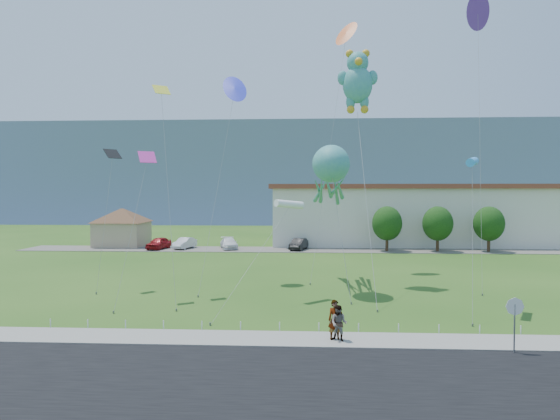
% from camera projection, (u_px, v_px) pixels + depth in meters
% --- Properties ---
extents(ground, '(160.00, 160.00, 0.00)m').
position_uv_depth(ground, '(300.00, 325.00, 26.63)').
color(ground, '#285116').
rests_on(ground, ground).
extents(road, '(80.00, 8.00, 0.06)m').
position_uv_depth(road, '(296.00, 381.00, 18.65)').
color(road, black).
rests_on(road, ground).
extents(sidewalk, '(80.00, 2.50, 0.10)m').
position_uv_depth(sidewalk, '(299.00, 339.00, 23.89)').
color(sidewalk, gray).
rests_on(sidewalk, ground).
extents(parking_strip, '(70.00, 6.00, 0.06)m').
position_uv_depth(parking_strip, '(304.00, 250.00, 61.56)').
color(parking_strip, '#59544C').
rests_on(parking_strip, ground).
extents(hill_ridge, '(160.00, 50.00, 25.00)m').
position_uv_depth(hill_ridge, '(306.00, 174.00, 145.95)').
color(hill_ridge, slate).
rests_on(hill_ridge, ground).
extents(pavilion, '(9.20, 9.20, 5.00)m').
position_uv_depth(pavilion, '(122.00, 223.00, 65.75)').
color(pavilion, tan).
rests_on(pavilion, ground).
extents(warehouse, '(61.00, 15.00, 8.20)m').
position_uv_depth(warehouse, '(492.00, 214.00, 68.98)').
color(warehouse, beige).
rests_on(warehouse, ground).
extents(stop_sign, '(0.80, 0.07, 2.50)m').
position_uv_depth(stop_sign, '(515.00, 312.00, 21.85)').
color(stop_sign, slate).
rests_on(stop_sign, ground).
extents(rope_fence, '(26.05, 0.05, 0.50)m').
position_uv_depth(rope_fence, '(299.00, 327.00, 25.33)').
color(rope_fence, white).
rests_on(rope_fence, ground).
extents(tree_near, '(3.60, 3.60, 5.47)m').
position_uv_depth(tree_near, '(387.00, 223.00, 59.90)').
color(tree_near, '#3F2B19').
rests_on(tree_near, ground).
extents(tree_mid, '(3.60, 3.60, 5.47)m').
position_uv_depth(tree_mid, '(438.00, 224.00, 59.57)').
color(tree_mid, '#3F2B19').
rests_on(tree_mid, ground).
extents(tree_far, '(3.60, 3.60, 5.47)m').
position_uv_depth(tree_far, '(489.00, 224.00, 59.25)').
color(tree_far, '#3F2B19').
rests_on(tree_far, ground).
extents(pedestrian_left, '(0.74, 0.54, 1.88)m').
position_uv_depth(pedestrian_left, '(335.00, 320.00, 23.73)').
color(pedestrian_left, gray).
rests_on(pedestrian_left, sidewalk).
extents(pedestrian_right, '(1.00, 0.91, 1.68)m').
position_uv_depth(pedestrian_right, '(339.00, 323.00, 23.47)').
color(pedestrian_right, gray).
rests_on(pedestrian_right, sidewalk).
extents(parked_car_red, '(2.52, 4.56, 1.47)m').
position_uv_depth(parked_car_red, '(159.00, 243.00, 62.11)').
color(parked_car_red, maroon).
rests_on(parked_car_red, parking_strip).
extents(parked_car_silver, '(2.44, 4.38, 1.37)m').
position_uv_depth(parked_car_silver, '(185.00, 243.00, 62.61)').
color(parked_car_silver, silver).
rests_on(parked_car_silver, parking_strip).
extents(parked_car_white, '(3.02, 5.01, 1.36)m').
position_uv_depth(parked_car_white, '(229.00, 243.00, 62.56)').
color(parked_car_white, white).
rests_on(parked_car_white, parking_strip).
extents(parked_car_black, '(2.42, 4.42, 1.38)m').
position_uv_depth(parked_car_black, '(299.00, 244.00, 61.41)').
color(parked_car_black, black).
rests_on(parked_car_black, parking_strip).
extents(octopus_kite, '(2.64, 9.81, 10.44)m').
position_uv_depth(octopus_kite, '(330.00, 174.00, 36.08)').
color(octopus_kite, teal).
rests_on(octopus_kite, ground).
extents(teddy_bear_kite, '(3.11, 10.78, 18.19)m').
position_uv_depth(teddy_bear_kite, '(358.00, 80.00, 38.70)').
color(teddy_bear_kite, teal).
rests_on(teddy_bear_kite, ground).
extents(small_kite_yellow, '(3.17, 6.35, 14.76)m').
position_uv_depth(small_kite_yellow, '(163.00, 114.00, 34.33)').
color(small_kite_yellow, yellow).
rests_on(small_kite_yellow, ground).
extents(small_kite_cyan, '(1.36, 4.84, 9.36)m').
position_uv_depth(small_kite_cyan, '(472.00, 163.00, 29.63)').
color(small_kite_cyan, '#359FF1').
rests_on(small_kite_cyan, ground).
extents(small_kite_black, '(1.29, 3.00, 10.38)m').
position_uv_depth(small_kite_black, '(111.00, 167.00, 36.45)').
color(small_kite_black, black).
rests_on(small_kite_black, ground).
extents(small_kite_purple, '(2.68, 7.65, 22.39)m').
position_uv_depth(small_kite_purple, '(478.00, 19.00, 40.12)').
color(small_kite_purple, '#682EBA').
rests_on(small_kite_purple, ground).
extents(small_kite_orange, '(4.30, 9.51, 22.53)m').
position_uv_depth(small_kite_orange, '(345.00, 39.00, 45.86)').
color(small_kite_orange, '#E75619').
rests_on(small_kite_orange, ground).
extents(small_kite_white, '(4.26, 8.23, 6.76)m').
position_uv_depth(small_kite_white, '(289.00, 205.00, 33.12)').
color(small_kite_white, white).
rests_on(small_kite_white, ground).
extents(small_kite_pink, '(1.41, 4.94, 9.89)m').
position_uv_depth(small_kite_pink, '(144.00, 171.00, 32.67)').
color(small_kite_pink, '#CA2C9A').
rests_on(small_kite_pink, ground).
extents(small_kite_blue, '(2.48, 7.60, 16.12)m').
position_uv_depth(small_kite_blue, '(234.00, 93.00, 39.83)').
color(small_kite_blue, '#242FCF').
rests_on(small_kite_blue, ground).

